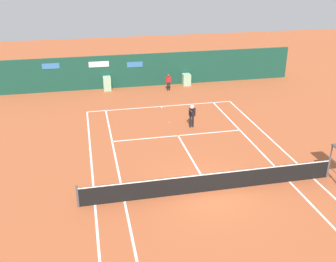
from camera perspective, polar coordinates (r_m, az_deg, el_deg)
The scene contains 6 objects.
ground_plane at distance 19.17m, azimuth 5.59°, elevation -7.68°, with size 80.00×80.00×0.01m.
tennis_net at distance 18.45m, azimuth 6.19°, elevation -7.23°, with size 12.10×0.10×1.07m.
sponsor_back_wall at distance 33.48m, azimuth -2.88°, elevation 8.68°, with size 25.00×1.02×2.71m.
player_on_baseline at distance 25.04m, azimuth 3.46°, elevation 2.49°, with size 0.54×0.69×1.76m.
ball_kid_centre_post at distance 32.33m, azimuth 0.07°, elevation 7.19°, with size 0.45×0.22×1.35m.
tennis_ball_mid_court at distance 26.01m, azimuth 0.21°, elevation 1.26°, with size 0.07×0.07×0.07m, color #CCE033.
Camera 1 is at (-5.27, -14.96, 9.93)m, focal length 42.39 mm.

